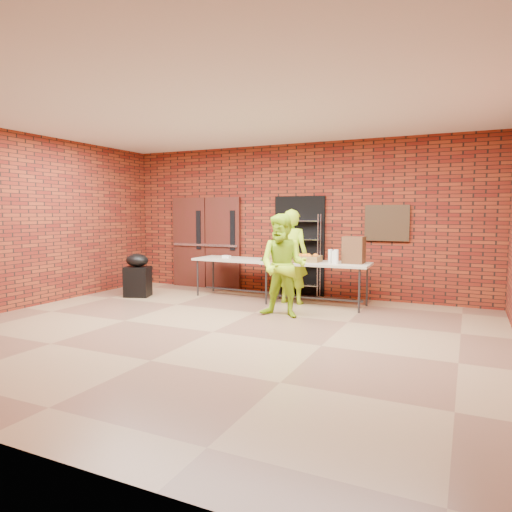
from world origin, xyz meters
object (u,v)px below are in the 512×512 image
(volunteer_woman, at_px, (292,257))
(volunteer_man, at_px, (283,266))
(table_left, at_px, (241,262))
(coffee_dispenser, at_px, (354,250))
(wire_rack, at_px, (305,255))
(covered_grill, at_px, (138,275))
(table_right, at_px, (316,266))

(volunteer_woman, distance_m, volunteer_man, 1.18)
(volunteer_woman, relative_size, volunteer_man, 1.05)
(table_left, xyz_separation_m, coffee_dispenser, (2.39, -0.11, 0.34))
(wire_rack, distance_m, coffee_dispenser, 1.37)
(wire_rack, relative_size, covered_grill, 1.92)
(coffee_dispenser, xyz_separation_m, volunteer_man, (-0.89, -1.27, -0.20))
(wire_rack, relative_size, table_right, 0.85)
(coffee_dispenser, xyz_separation_m, covered_grill, (-4.34, -0.82, -0.62))
(table_right, xyz_separation_m, volunteer_man, (-0.21, -1.16, 0.11))
(table_right, xyz_separation_m, covered_grill, (-3.66, -0.71, -0.30))
(wire_rack, height_order, coffee_dispenser, wire_rack)
(covered_grill, bearing_deg, coffee_dispenser, -8.30)
(coffee_dispenser, height_order, volunteer_man, volunteer_man)
(volunteer_woman, bearing_deg, volunteer_man, 105.52)
(table_left, distance_m, volunteer_woman, 1.26)
(table_right, bearing_deg, volunteer_man, -102.86)
(wire_rack, distance_m, table_left, 1.34)
(wire_rack, xyz_separation_m, volunteer_woman, (0.01, -0.80, 0.05))
(wire_rack, relative_size, volunteer_woman, 0.95)
(table_right, relative_size, volunteer_man, 1.17)
(table_right, relative_size, volunteer_woman, 1.12)
(coffee_dispenser, bearing_deg, covered_grill, -169.29)
(table_right, height_order, volunteer_man, volunteer_man)
(coffee_dispenser, distance_m, covered_grill, 4.46)
(covered_grill, bearing_deg, table_right, -8.03)
(table_left, bearing_deg, coffee_dispenser, -0.91)
(volunteer_woman, bearing_deg, table_right, -176.24)
(wire_rack, xyz_separation_m, table_left, (-1.21, -0.56, -0.13))
(wire_rack, bearing_deg, table_left, -159.84)
(covered_grill, height_order, volunteer_man, volunteer_man)
(table_right, bearing_deg, wire_rack, 120.11)
(volunteer_woman, bearing_deg, table_left, -9.39)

